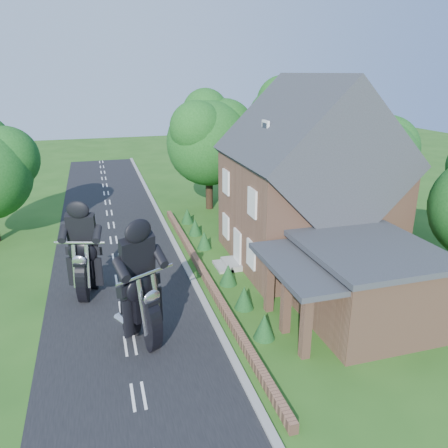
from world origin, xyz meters
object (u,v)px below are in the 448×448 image
object	(u,v)px
garden_wall	(204,275)
house	(307,185)
motorcycle_lead	(142,326)
motorcycle_follow	(87,282)
annex	(363,282)

from	to	relation	value
garden_wall	house	xyz separation A→B (m)	(6.19, 1.00, 4.14)
motorcycle_lead	motorcycle_follow	size ratio (longest dim) A/B	1.09
house	motorcycle_follow	bearing A→B (deg)	-174.04
garden_wall	motorcycle_lead	bearing A→B (deg)	-127.43
garden_wall	motorcycle_follow	bearing A→B (deg)	-177.49
garden_wall	house	distance (m)	7.52
garden_wall	motorcycle_lead	distance (m)	6.25
motorcycle_lead	motorcycle_follow	distance (m)	5.13
garden_wall	annex	bearing A→B (deg)	-46.16
motorcycle_lead	annex	bearing A→B (deg)	146.37
annex	motorcycle_follow	size ratio (longest dim) A/B	4.53
garden_wall	motorcycle_follow	xyz separation A→B (m)	(-5.86, -0.26, 0.52)
garden_wall	annex	distance (m)	8.19
garden_wall	annex	size ratio (longest dim) A/B	3.12
house	motorcycle_follow	size ratio (longest dim) A/B	6.58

